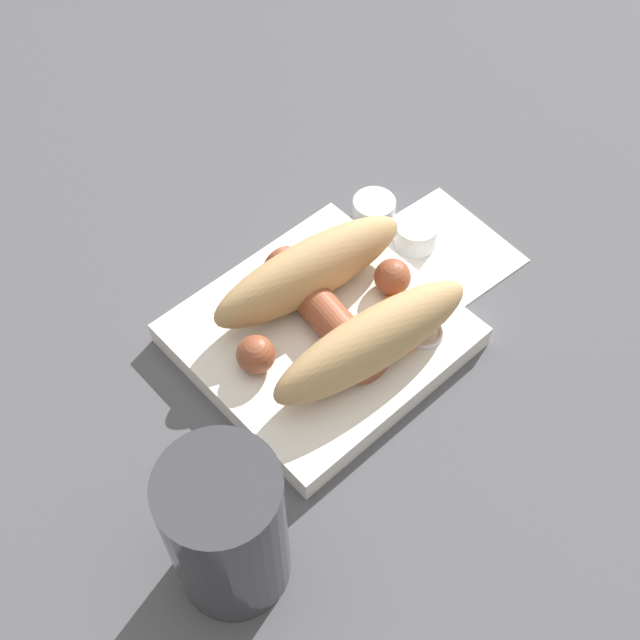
{
  "coord_description": "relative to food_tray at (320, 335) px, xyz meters",
  "views": [
    {
      "loc": [
        0.26,
        0.29,
        0.57
      ],
      "look_at": [
        0.0,
        0.0,
        0.03
      ],
      "focal_mm": 45.0,
      "sensor_mm": 36.0,
      "label": 1
    }
  ],
  "objects": [
    {
      "name": "ground_plane",
      "position": [
        0.0,
        0.0,
        -0.01
      ],
      "size": [
        3.0,
        3.0,
        0.0
      ],
      "primitive_type": "plane",
      "color": "#4C4C51"
    },
    {
      "name": "food_tray",
      "position": [
        0.0,
        0.0,
        0.0
      ],
      "size": [
        0.21,
        0.2,
        0.02
      ],
      "color": "silver",
      "rests_on": "ground_plane"
    },
    {
      "name": "bread_roll",
      "position": [
        -0.01,
        0.01,
        0.04
      ],
      "size": [
        0.2,
        0.15,
        0.06
      ],
      "color": "tan",
      "rests_on": "food_tray"
    },
    {
      "name": "sausage",
      "position": [
        -0.01,
        0.0,
        0.03
      ],
      "size": [
        0.17,
        0.14,
        0.03
      ],
      "color": "brown",
      "rests_on": "food_tray"
    },
    {
      "name": "pickled_veggies",
      "position": [
        -0.06,
        0.05,
        0.01
      ],
      "size": [
        0.06,
        0.07,
        0.0
      ],
      "color": "orange",
      "rests_on": "food_tray"
    },
    {
      "name": "napkin",
      "position": [
        -0.15,
        -0.0,
        -0.01
      ],
      "size": [
        0.13,
        0.13,
        0.0
      ],
      "color": "white",
      "rests_on": "ground_plane"
    },
    {
      "name": "condiment_cup_near",
      "position": [
        -0.14,
        -0.02,
        0.0
      ],
      "size": [
        0.04,
        0.04,
        0.03
      ],
      "color": "silver",
      "rests_on": "ground_plane"
    },
    {
      "name": "condiment_cup_far",
      "position": [
        -0.13,
        -0.07,
        0.0
      ],
      "size": [
        0.04,
        0.04,
        0.03
      ],
      "color": "silver",
      "rests_on": "ground_plane"
    },
    {
      "name": "drink_glass",
      "position": [
        0.18,
        0.1,
        0.06
      ],
      "size": [
        0.08,
        0.08,
        0.14
      ],
      "color": "#333338",
      "rests_on": "ground_plane"
    }
  ]
}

